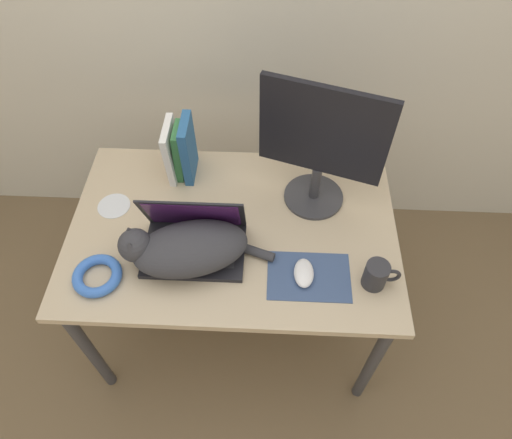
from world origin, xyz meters
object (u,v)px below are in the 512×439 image
Objects in this scene: mug at (377,275)px; cd_disc at (114,206)px; external_monitor at (321,145)px; laptop at (194,240)px; cable_coil at (97,276)px; cat at (185,248)px; computer_mouse at (304,273)px; book_row at (181,150)px.

mug is 0.97m from cd_disc.
laptop is at bearing -149.49° from external_monitor.
cable_coil is at bearing -178.47° from mug.
laptop is 0.69× the size of external_monitor.
cat is 0.56m from external_monitor.
laptop reaches higher than computer_mouse.
book_row reaches higher than mug.
cd_disc is (-0.92, 0.28, -0.05)m from mug.
mug is at bearing -5.34° from cat.
book_row is at bearing 99.83° from cat.
computer_mouse is at bearing -14.83° from laptop.
cat is 3.13× the size of cable_coil.
external_monitor is at bearing 34.80° from cat.
cable_coil is (-0.30, -0.14, -0.03)m from laptop.
book_row is at bearing 135.32° from computer_mouse.
laptop reaches higher than cd_disc.
laptop reaches higher than mug.
book_row reaches higher than cd_disc.
laptop is at bearing 169.23° from mug.
laptop is 0.07m from cat.
cd_disc is (-0.70, 0.27, -0.02)m from computer_mouse.
laptop is 0.53m from external_monitor.
mug is at bearing -3.97° from computer_mouse.
cat is 4.60× the size of computer_mouse.
cat is at bearing -80.17° from book_row.
cable_coil is 1.36× the size of mug.
computer_mouse is 0.93× the size of mug.
computer_mouse is at bearing 3.40° from cable_coil.
mug is (0.90, 0.02, 0.03)m from cable_coil.
cat is 0.39m from cd_disc.
laptop is 0.37m from book_row.
cd_disc is (-0.24, -0.19, -0.11)m from book_row.
book_row is at bearing 38.50° from cd_disc.
cable_coil is at bearing -163.96° from cat.
external_monitor reaches higher than cd_disc.
computer_mouse is at bearing -97.28° from external_monitor.
external_monitor is 3.05× the size of cable_coil.
cat is at bearing 173.86° from computer_mouse.
cable_coil is at bearing -151.94° from external_monitor.
cat is 1.03× the size of external_monitor.
laptop is 3.11× the size of computer_mouse.
mug is at bearing -34.35° from book_row.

